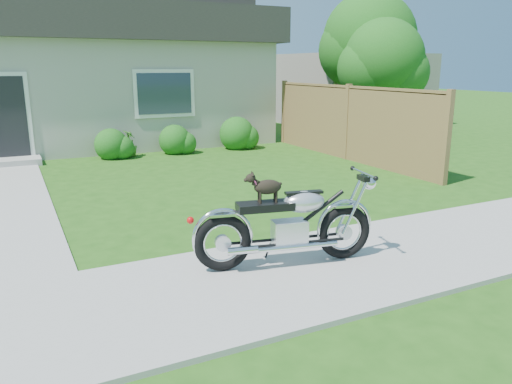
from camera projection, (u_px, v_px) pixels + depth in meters
ground at (183, 297)px, 5.18m from camera, size 80.00×80.00×0.00m
sidewalk at (183, 295)px, 5.18m from camera, size 24.00×2.20×0.04m
walkway at (13, 200)px, 8.87m from camera, size 1.20×8.00×0.03m
house at (55, 72)px, 15.07m from camera, size 12.60×7.03×4.50m
fence at (347, 122)px, 12.66m from camera, size 0.12×6.62×1.90m
tree_near at (388, 63)px, 15.46m from camera, size 2.54×2.47×3.78m
tree_far at (373, 44)px, 16.73m from camera, size 3.10×3.10×4.76m
shrub_row at (73, 145)px, 12.45m from camera, size 10.33×1.14×1.14m
potted_plant_right at (129, 143)px, 13.11m from camera, size 0.49×0.49×0.71m
motorcycle_with_dog at (289, 224)px, 5.83m from camera, size 2.20×0.76×1.13m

